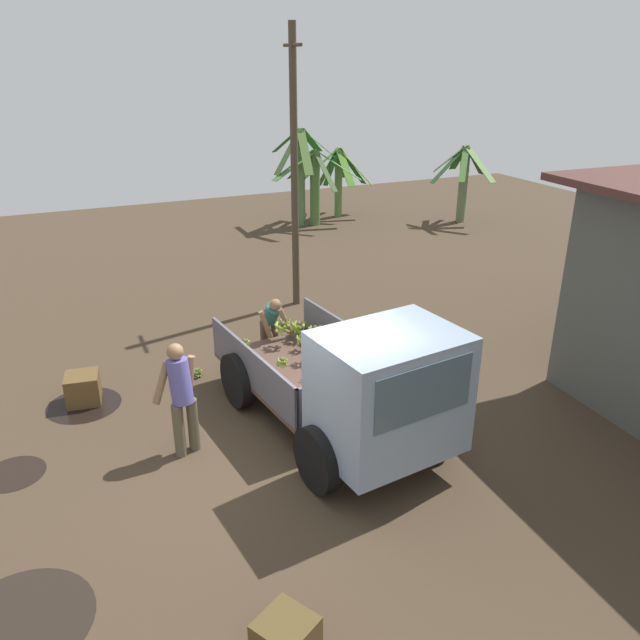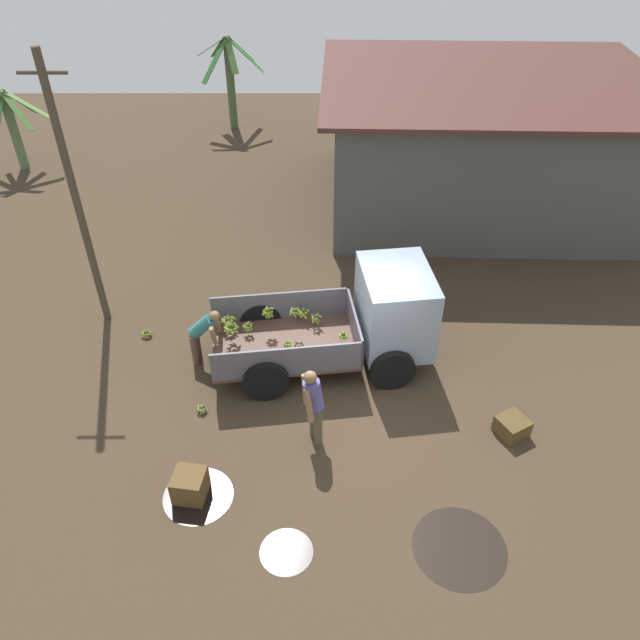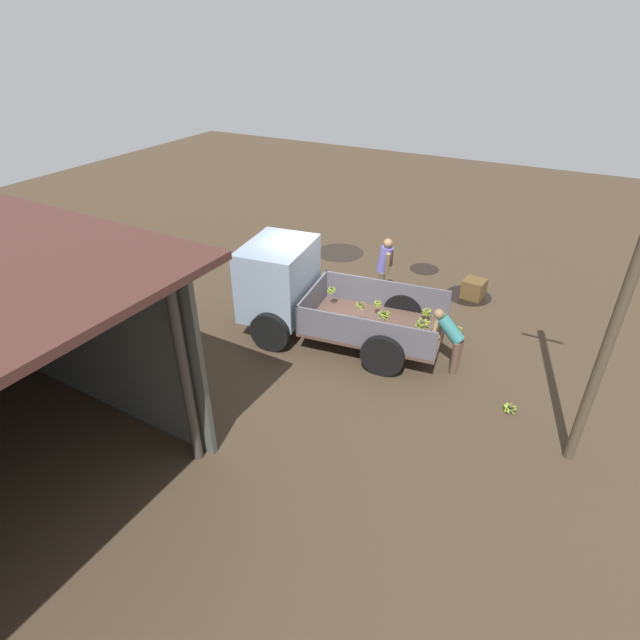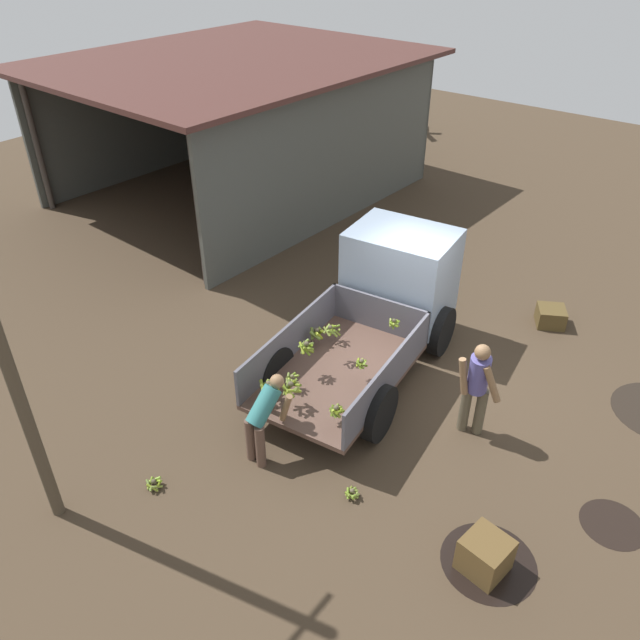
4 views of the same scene
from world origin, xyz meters
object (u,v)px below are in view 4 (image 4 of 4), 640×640
(person_worker_loading, at_px, (264,415))
(wooden_crate_1, at_px, (551,316))
(wooden_crate_0, at_px, (485,555))
(cargo_truck, at_px, (389,293))
(banana_bunch_on_ground_1, at_px, (154,483))
(banana_bunch_on_ground_0, at_px, (352,493))
(person_foreground_visitor, at_px, (477,385))

(person_worker_loading, bearing_deg, wooden_crate_1, -14.94)
(wooden_crate_1, bearing_deg, wooden_crate_0, -166.62)
(cargo_truck, bearing_deg, banana_bunch_on_ground_1, 165.22)
(person_worker_loading, height_order, banana_bunch_on_ground_0, person_worker_loading)
(banana_bunch_on_ground_1, bearing_deg, banana_bunch_on_ground_0, -55.51)
(person_worker_loading, bearing_deg, banana_bunch_on_ground_1, 155.00)
(cargo_truck, height_order, wooden_crate_0, cargo_truck)
(banana_bunch_on_ground_1, xyz_separation_m, wooden_crate_0, (1.69, -4.24, 0.17))
(person_foreground_visitor, height_order, banana_bunch_on_ground_1, person_foreground_visitor)
(banana_bunch_on_ground_0, xyz_separation_m, wooden_crate_1, (5.92, -0.55, 0.09))
(person_foreground_visitor, distance_m, banana_bunch_on_ground_1, 4.90)
(wooden_crate_0, distance_m, wooden_crate_1, 5.98)
(wooden_crate_0, relative_size, wooden_crate_1, 1.03)
(cargo_truck, relative_size, person_foreground_visitor, 2.73)
(person_foreground_visitor, xyz_separation_m, wooden_crate_0, (-2.09, -1.25, -0.70))
(cargo_truck, distance_m, person_foreground_visitor, 2.63)
(banana_bunch_on_ground_0, bearing_deg, banana_bunch_on_ground_1, 124.49)
(cargo_truck, distance_m, banana_bunch_on_ground_1, 5.12)
(wooden_crate_1, bearing_deg, cargo_truck, 138.97)
(person_worker_loading, bearing_deg, banana_bunch_on_ground_0, -81.48)
(person_foreground_visitor, distance_m, banana_bunch_on_ground_0, 2.45)
(banana_bunch_on_ground_1, bearing_deg, cargo_truck, -7.51)
(cargo_truck, height_order, banana_bunch_on_ground_1, cargo_truck)
(person_foreground_visitor, distance_m, person_worker_loading, 3.19)
(banana_bunch_on_ground_0, distance_m, wooden_crate_0, 1.94)
(cargo_truck, bearing_deg, wooden_crate_1, -48.29)
(person_foreground_visitor, bearing_deg, person_worker_loading, -61.89)
(cargo_truck, relative_size, person_worker_loading, 3.51)
(banana_bunch_on_ground_0, distance_m, wooden_crate_1, 5.95)
(cargo_truck, distance_m, banana_bunch_on_ground_0, 3.90)
(wooden_crate_0, bearing_deg, banana_bunch_on_ground_0, 93.08)
(banana_bunch_on_ground_0, xyz_separation_m, banana_bunch_on_ground_1, (-1.59, 2.31, -0.01))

